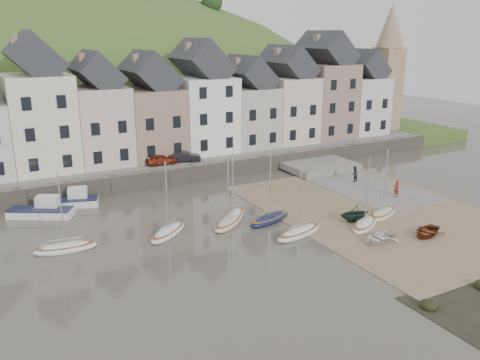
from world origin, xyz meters
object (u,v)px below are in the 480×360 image
sailboat_0 (65,248)px  car_right (185,156)px  rowboat_green (355,213)px  person_dark (354,174)px  rowboat_red (427,232)px  person_red (397,189)px  rowboat_white (379,238)px  car_left (162,159)px

sailboat_0 → car_right: size_ratio=1.74×
rowboat_green → car_right: size_ratio=0.76×
rowboat_green → person_dark: bearing=148.7°
rowboat_red → person_dark: size_ratio=1.85×
sailboat_0 → car_right: sailboat_0 is taller
person_red → rowboat_white: bearing=43.3°
rowboat_green → rowboat_red: 5.97m
car_left → car_right: 2.73m
person_dark → rowboat_white: bearing=38.6°
sailboat_0 → car_left: (12.95, 14.69, 1.92)m
rowboat_red → car_right: 27.54m
person_dark → car_left: car_left is taller
rowboat_red → person_dark: person_dark is taller
rowboat_green → rowboat_red: rowboat_green is taller
sailboat_0 → rowboat_red: 28.00m
rowboat_red → person_red: person_red is taller
person_red → car_left: (-17.79, 17.40, 1.21)m
rowboat_red → car_left: bearing=-172.3°
rowboat_green → car_right: (-7.17, 20.38, 1.41)m
person_red → person_dark: bearing=-84.1°
rowboat_white → person_dark: person_dark is taller
person_dark → car_right: car_right is taller
rowboat_red → person_red: bearing=129.8°
sailboat_0 → rowboat_green: (22.84, -5.69, 0.52)m
sailboat_0 → car_right: 21.57m
rowboat_red → person_dark: 14.99m
rowboat_red → car_right: car_right is taller
sailboat_0 → rowboat_white: sailboat_0 is taller
sailboat_0 → person_red: 30.86m
rowboat_white → person_dark: bearing=136.8°
person_dark → car_left: bearing=-50.0°
sailboat_0 → rowboat_green: 23.55m
rowboat_white → car_left: 26.18m
rowboat_green → rowboat_white: bearing=-6.5°
car_left → rowboat_green: bearing=-153.2°
sailboat_0 → person_dark: sailboat_0 is taller
car_right → car_left: bearing=108.9°
car_left → person_red: bearing=-133.4°
sailboat_0 → rowboat_white: (21.62, -9.95, 0.12)m
sailboat_0 → car_left: 19.67m
sailboat_0 → person_dark: size_ratio=3.71×
person_dark → car_left: (-17.68, 11.37, 1.21)m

